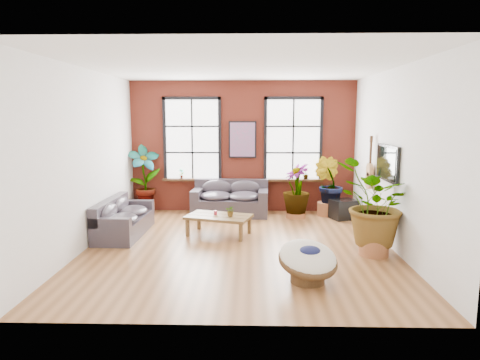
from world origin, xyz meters
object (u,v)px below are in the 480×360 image
Objects in this scene: sofa_back at (230,199)px; coffee_table at (219,218)px; sofa_left at (122,219)px; papasan_chair at (308,260)px.

coffee_table is (-0.16, -1.97, -0.02)m from sofa_back.
sofa_left is 2.12m from coffee_table.
sofa_back is 3.02m from sofa_left.
sofa_back is at bearing -47.70° from sofa_left.
sofa_left is 1.30× the size of coffee_table.
coffee_table is (2.12, 0.02, 0.03)m from sofa_left.
sofa_left is 1.70× the size of papasan_chair.
sofa_left is at bearing 126.51° from papasan_chair.
coffee_table is at bearing -88.30° from sofa_left.
coffee_table is 1.30× the size of papasan_chair.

